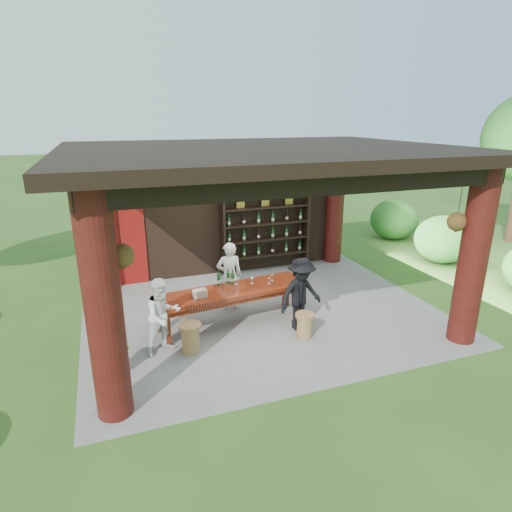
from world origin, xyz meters
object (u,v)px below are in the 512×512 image
object	(u,v)px
guest_woman	(163,316)
guest_man	(301,294)
tasting_table	(232,295)
stool_near_left	(190,337)
wine_shelf	(266,232)
stool_far_left	(119,358)
napkin_basket	(200,293)
host	(229,276)
stool_near_right	(305,325)

from	to	relation	value
guest_woman	guest_man	bearing A→B (deg)	-22.24
tasting_table	stool_near_left	xyz separation A→B (m)	(-1.02, -0.81, -0.34)
tasting_table	stool_near_left	size ratio (longest dim) A/B	5.87
wine_shelf	guest_woman	world-z (taller)	wine_shelf
stool_far_left	guest_woman	size ratio (longest dim) A/B	0.34
stool_near_left	napkin_basket	world-z (taller)	napkin_basket
wine_shelf	stool_near_left	xyz separation A→B (m)	(-2.81, -3.56, -0.79)
tasting_table	host	bearing A→B (deg)	77.16
napkin_basket	tasting_table	bearing A→B (deg)	12.45
tasting_table	guest_man	size ratio (longest dim) A/B	2.14
host	napkin_basket	xyz separation A→B (m)	(-0.84, -0.86, 0.06)
stool_near_right	stool_far_left	xyz separation A→B (m)	(-3.41, -0.02, -0.01)
stool_near_left	napkin_basket	bearing A→B (deg)	62.53
host	stool_near_left	bearing A→B (deg)	58.17
wine_shelf	guest_man	size ratio (longest dim) A/B	1.65
stool_near_left	guest_man	world-z (taller)	guest_man
stool_near_right	host	world-z (taller)	host
wine_shelf	host	size ratio (longest dim) A/B	1.62
tasting_table	napkin_basket	size ratio (longest dim) A/B	12.21
stool_near_right	guest_man	bearing A→B (deg)	79.42
tasting_table	napkin_basket	xyz separation A→B (m)	(-0.68, -0.15, 0.19)
host	guest_woman	size ratio (longest dim) A/B	1.08
tasting_table	guest_man	xyz separation A→B (m)	(1.21, -0.68, 0.11)
stool_near_right	guest_woman	distance (m)	2.67
napkin_basket	guest_woman	bearing A→B (deg)	-148.03
tasting_table	stool_far_left	bearing A→B (deg)	-155.35
tasting_table	stool_far_left	xyz separation A→B (m)	(-2.27, -1.04, -0.38)
stool_near_right	napkin_basket	distance (m)	2.10
stool_near_left	tasting_table	bearing A→B (deg)	38.47
tasting_table	stool_near_left	world-z (taller)	tasting_table
host	guest_woman	xyz separation A→B (m)	(-1.62, -1.35, -0.06)
wine_shelf	stool_near_right	world-z (taller)	wine_shelf
wine_shelf	guest_man	world-z (taller)	wine_shelf
stool_near_right	guest_woman	size ratio (longest dim) A/B	0.35
tasting_table	stool_far_left	size ratio (longest dim) A/B	6.66
stool_far_left	stool_near_right	bearing A→B (deg)	0.27
host	stool_far_left	bearing A→B (deg)	41.83
guest_woman	stool_near_right	bearing A→B (deg)	-29.77
stool_far_left	host	xyz separation A→B (m)	(2.43, 1.75, 0.51)
wine_shelf	napkin_basket	distance (m)	3.82
guest_woman	guest_man	size ratio (longest dim) A/B	0.95
wine_shelf	napkin_basket	xyz separation A→B (m)	(-2.46, -2.90, -0.26)
tasting_table	stool_near_right	bearing A→B (deg)	-41.86
guest_woman	guest_man	world-z (taller)	guest_man
stool_far_left	host	size ratio (longest dim) A/B	0.31
host	guest_man	bearing A→B (deg)	132.93
stool_near_left	stool_near_right	distance (m)	2.18
stool_near_right	napkin_basket	xyz separation A→B (m)	(-1.82, 0.87, 0.56)
stool_near_right	host	distance (m)	2.06
wine_shelf	stool_far_left	xyz separation A→B (m)	(-4.05, -3.79, -0.83)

